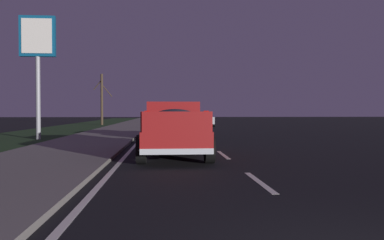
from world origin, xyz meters
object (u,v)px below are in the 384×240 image
sedan_silver (203,119)px  bare_tree_far (102,98)px  pickup_truck (174,127)px  sedan_black (175,125)px  gas_price_sign (38,47)px

sedan_silver → bare_tree_far: size_ratio=0.77×
pickup_truck → sedan_black: size_ratio=1.23×
gas_price_sign → bare_tree_far: gas_price_sign is taller
pickup_truck → bare_tree_far: (29.85, 7.45, 2.03)m
pickup_truck → gas_price_sign: size_ratio=0.81×
gas_price_sign → bare_tree_far: size_ratio=1.16×
pickup_truck → gas_price_sign: (7.96, 7.18, 4.05)m
pickup_truck → sedan_black: (7.68, -0.25, -0.20)m
sedan_black → gas_price_sign: (0.28, 7.43, 4.24)m
gas_price_sign → bare_tree_far: bearing=0.7°
sedan_black → bare_tree_far: (22.17, 7.70, 2.22)m
gas_price_sign → bare_tree_far: (21.89, 0.27, -2.02)m
bare_tree_far → sedan_silver: bearing=-113.5°
sedan_black → sedan_silver: 17.69m
sedan_silver → bare_tree_far: (4.80, 11.04, 2.22)m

